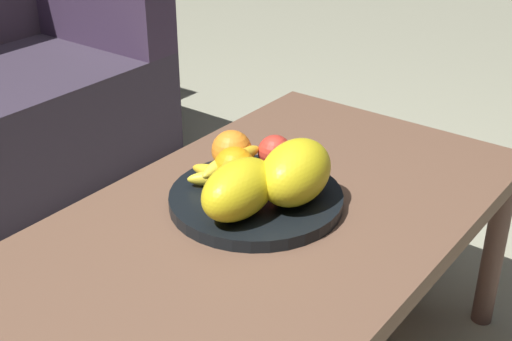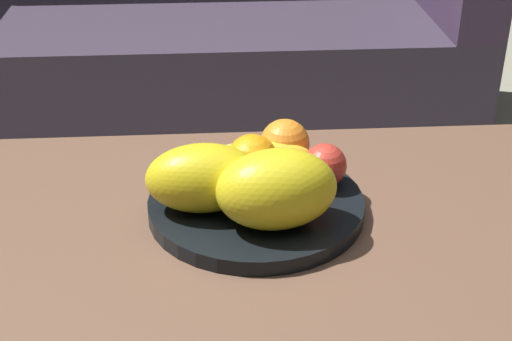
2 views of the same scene
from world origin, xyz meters
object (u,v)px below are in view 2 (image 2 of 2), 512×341
(coffee_table, at_px, (222,252))
(apple_front, at_px, (325,165))
(couch, at_px, (196,38))
(melon_large_front, at_px, (277,189))
(fruit_bowl, at_px, (256,205))
(orange_left, at_px, (285,144))
(melon_smaller_beside, at_px, (203,178))
(banana_bunch, at_px, (254,159))
(orange_front, at_px, (252,160))

(coffee_table, bearing_deg, apple_front, 24.14)
(couch, relative_size, apple_front, 23.97)
(melon_large_front, height_order, apple_front, melon_large_front)
(fruit_bowl, bearing_deg, orange_left, 62.03)
(melon_large_front, xyz_separation_m, orange_left, (0.03, 0.18, -0.02))
(melon_smaller_beside, bearing_deg, orange_left, 42.78)
(fruit_bowl, xyz_separation_m, apple_front, (0.11, 0.04, 0.05))
(couch, distance_m, fruit_bowl, 1.31)
(melon_large_front, bearing_deg, orange_left, 80.38)
(coffee_table, xyz_separation_m, banana_bunch, (0.06, 0.11, 0.10))
(fruit_bowl, bearing_deg, melon_smaller_beside, -164.70)
(orange_front, relative_size, apple_front, 1.17)
(fruit_bowl, bearing_deg, coffee_table, -144.60)
(banana_bunch, bearing_deg, melon_large_front, -81.02)
(orange_left, bearing_deg, couch, 97.63)
(orange_left, relative_size, apple_front, 1.17)
(coffee_table, bearing_deg, orange_left, 52.23)
(coffee_table, height_order, orange_front, orange_front)
(fruit_bowl, distance_m, orange_left, 0.13)
(coffee_table, relative_size, apple_front, 17.08)
(fruit_bowl, bearing_deg, apple_front, 17.57)
(coffee_table, bearing_deg, melon_smaller_beside, 143.99)
(coffee_table, distance_m, couch, 1.34)
(melon_large_front, height_order, orange_left, melon_large_front)
(couch, distance_m, apple_front, 1.29)
(melon_smaller_beside, bearing_deg, fruit_bowl, 15.30)
(coffee_table, relative_size, orange_front, 14.58)
(melon_large_front, distance_m, banana_bunch, 0.15)
(melon_smaller_beside, distance_m, orange_left, 0.18)
(couch, height_order, orange_front, couch)
(orange_front, distance_m, orange_left, 0.08)
(coffee_table, height_order, orange_left, orange_left)
(orange_left, height_order, banana_bunch, orange_left)
(orange_front, xyz_separation_m, banana_bunch, (0.00, 0.02, -0.01))
(melon_smaller_beside, relative_size, apple_front, 2.45)
(coffee_table, bearing_deg, melon_large_front, -22.98)
(melon_large_front, xyz_separation_m, melon_smaller_beside, (-0.11, 0.05, -0.01))
(couch, xyz_separation_m, melon_large_front, (0.13, -1.37, 0.24))
(couch, distance_m, banana_bunch, 1.24)
(couch, distance_m, melon_smaller_beside, 1.34)
(fruit_bowl, height_order, banana_bunch, banana_bunch)
(melon_large_front, bearing_deg, couch, 95.41)
(coffee_table, bearing_deg, couch, 92.09)
(melon_large_front, distance_m, apple_front, 0.14)
(banana_bunch, bearing_deg, fruit_bowl, -91.29)
(coffee_table, distance_m, orange_front, 0.15)
(fruit_bowl, distance_m, orange_front, 0.07)
(orange_front, bearing_deg, melon_smaller_beside, -136.99)
(banana_bunch, bearing_deg, orange_front, -101.42)
(melon_large_front, xyz_separation_m, banana_bunch, (-0.02, 0.15, -0.03))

